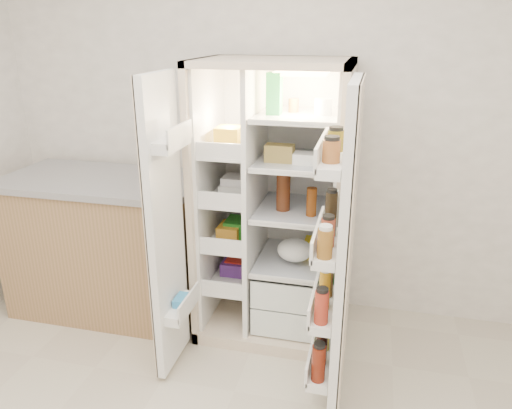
# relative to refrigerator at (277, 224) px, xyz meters

# --- Properties ---
(wall_back) EXTENTS (4.00, 0.02, 2.70)m
(wall_back) POSITION_rel_refrigerator_xyz_m (-0.08, 0.35, 0.60)
(wall_back) COLOR white
(wall_back) RESTS_ON floor
(refrigerator) EXTENTS (0.92, 0.70, 1.80)m
(refrigerator) POSITION_rel_refrigerator_xyz_m (0.00, 0.00, 0.00)
(refrigerator) COLOR beige
(refrigerator) RESTS_ON floor
(freezer_door) EXTENTS (0.15, 0.40, 1.72)m
(freezer_door) POSITION_rel_refrigerator_xyz_m (-0.51, -0.60, 0.15)
(freezer_door) COLOR white
(freezer_door) RESTS_ON floor
(fridge_door) EXTENTS (0.17, 0.58, 1.72)m
(fridge_door) POSITION_rel_refrigerator_xyz_m (0.47, -0.69, 0.13)
(fridge_door) COLOR white
(fridge_door) RESTS_ON floor
(kitchen_counter) EXTENTS (1.38, 0.74, 1.00)m
(kitchen_counter) POSITION_rel_refrigerator_xyz_m (-1.21, -0.08, -0.24)
(kitchen_counter) COLOR #9D754E
(kitchen_counter) RESTS_ON floor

